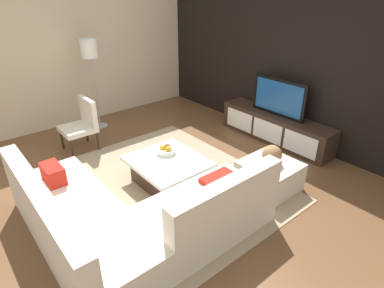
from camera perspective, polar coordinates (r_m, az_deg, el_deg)
The scene contains 13 objects.
ground_plane at distance 4.51m, azimuth -4.48°, elevation -7.98°, with size 14.00×14.00×0.00m, color brown.
feature_wall_back at distance 5.81m, azimuth 17.84°, elevation 14.00°, with size 6.40×0.12×2.80m, color black.
side_wall_left at distance 6.77m, azimuth -20.10°, elevation 15.37°, with size 0.12×5.20×2.80m, color beige.
area_rug at distance 4.58m, azimuth -5.22°, elevation -7.37°, with size 3.21×2.72×0.01m, color tan.
media_console at distance 5.91m, azimuth 14.65°, elevation 2.82°, with size 2.14×0.46×0.50m.
television at distance 5.71m, azimuth 15.31°, elevation 8.06°, with size 1.04×0.06×0.64m.
sectional_couch at distance 3.64m, azimuth -11.29°, elevation -12.68°, with size 2.32×2.34×0.83m.
coffee_table at distance 4.52m, azimuth -4.29°, elevation -4.86°, with size 1.03×0.92×0.38m.
accent_chair_near at distance 5.67m, azimuth -19.02°, elevation 3.80°, with size 0.54×0.53×0.87m.
floor_lamp at distance 6.24m, azimuth -17.75°, elevation 15.00°, with size 0.31×0.31×1.68m.
ottoman at distance 4.54m, azimuth 13.65°, elevation -5.52°, with size 0.70×0.70×0.40m, color beige.
fruit_bowl at distance 4.58m, azimuth -4.66°, elevation -1.12°, with size 0.28×0.28×0.14m.
decorative_ball at distance 4.37m, azimuth 14.11°, elevation -1.85°, with size 0.26×0.26×0.26m, color #997247.
Camera 1 is at (3.06, -2.09, 2.58)m, focal length 29.81 mm.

